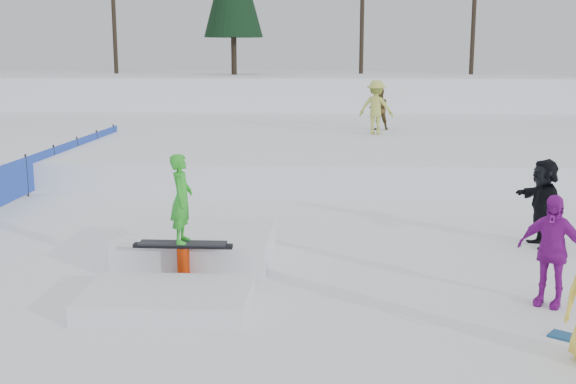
# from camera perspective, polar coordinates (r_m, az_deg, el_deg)

# --- Properties ---
(ground) EXTENTS (120.00, 120.00, 0.00)m
(ground) POSITION_cam_1_polar(r_m,az_deg,el_deg) (11.90, -2.99, -7.05)
(ground) COLOR white
(snow_berm) EXTENTS (60.00, 14.00, 2.40)m
(snow_berm) POSITION_cam_1_polar(r_m,az_deg,el_deg) (41.33, 1.59, 7.65)
(snow_berm) COLOR white
(snow_berm) RESTS_ON ground
(snow_midrise) EXTENTS (50.00, 18.00, 0.80)m
(snow_midrise) POSITION_cam_1_polar(r_m,az_deg,el_deg) (27.46, 0.66, 4.21)
(snow_midrise) COLOR white
(snow_midrise) RESTS_ON ground
(safety_fence) EXTENTS (0.05, 16.00, 1.10)m
(safety_fence) POSITION_cam_1_polar(r_m,az_deg,el_deg) (19.71, -19.94, 1.24)
(safety_fence) COLOR #2040AE
(safety_fence) RESTS_ON ground
(walker_olive) EXTENTS (0.84, 0.71, 1.52)m
(walker_olive) POSITION_cam_1_polar(r_m,az_deg,el_deg) (27.15, 7.20, 6.51)
(walker_olive) COLOR #4C3718
(walker_olive) RESTS_ON snow_midrise
(walker_ygreen) EXTENTS (1.37, 1.02, 1.88)m
(walker_ygreen) POSITION_cam_1_polar(r_m,az_deg,el_deg) (25.66, 6.98, 6.66)
(walker_ygreen) COLOR #B2BE4B
(walker_ygreen) RESTS_ON snow_midrise
(spectator_purple) EXTENTS (1.04, 0.88, 1.67)m
(spectator_purple) POSITION_cam_1_polar(r_m,az_deg,el_deg) (11.24, 20.06, -4.36)
(spectator_purple) COLOR #94169D
(spectator_purple) RESTS_ON ground
(spectator_dark) EXTENTS (0.73, 1.64, 1.70)m
(spectator_dark) POSITION_cam_1_polar(r_m,az_deg,el_deg) (14.59, 19.51, -0.81)
(spectator_dark) COLOR black
(spectator_dark) RESTS_ON ground
(jib_rail_feature) EXTENTS (2.60, 4.40, 2.11)m
(jib_rail_feature) POSITION_cam_1_polar(r_m,az_deg,el_deg) (12.34, -7.72, -4.98)
(jib_rail_feature) COLOR white
(jib_rail_feature) RESTS_ON ground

